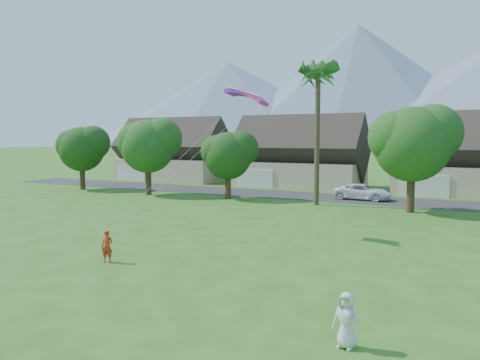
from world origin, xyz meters
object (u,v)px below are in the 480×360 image
Objects in this scene: watcher at (346,320)px; parked_car at (363,192)px; kite_flyer at (107,246)px; parafoil_kite at (247,94)px.

parked_car is (-6.99, 32.45, -0.06)m from watcher.
parafoil_kite reaches higher than kite_flyer.
watcher is 0.55× the size of parafoil_kite.
kite_flyer is at bearing 172.32° from parked_car.
kite_flyer is at bearing 172.48° from watcher.
parafoil_kite is at bearing 175.39° from parked_car.
watcher is (12.59, -3.78, 0.04)m from kite_flyer.
kite_flyer is 0.95× the size of watcher.
kite_flyer is 0.29× the size of parked_car.
parked_car is at bearing 91.57° from parafoil_kite.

